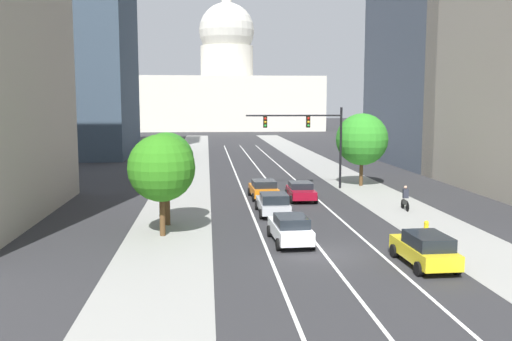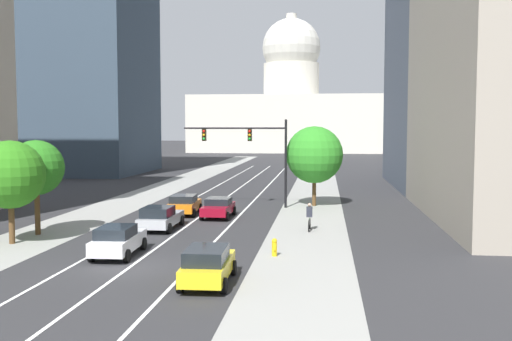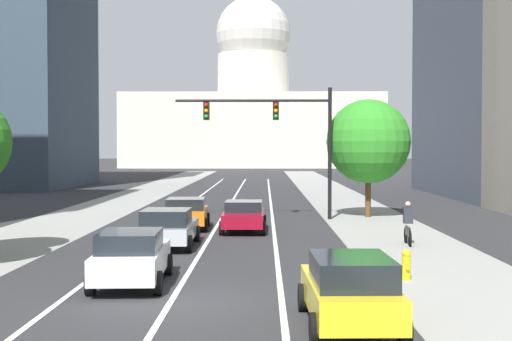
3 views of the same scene
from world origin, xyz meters
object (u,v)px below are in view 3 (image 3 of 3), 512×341
car_white (132,257)px  street_tree_mid_right (368,141)px  car_orange (186,213)px  car_silver (168,227)px  fire_hydrant (406,264)px  traffic_signal_mast (282,127)px  cyclist (408,224)px  car_yellow (350,290)px  car_crimson (244,216)px  capitol_building (253,114)px

car_white → street_tree_mid_right: bearing=-27.8°
car_orange → car_silver: car_silver is taller
fire_hydrant → traffic_signal_mast: bearing=100.2°
traffic_signal_mast → cyclist: 11.90m
car_silver → street_tree_mid_right: (9.41, 12.19, 3.41)m
car_orange → car_yellow: bearing=-165.8°
car_orange → traffic_signal_mast: traffic_signal_mast is taller
street_tree_mid_right → cyclist: bearing=-90.4°
car_crimson → car_orange: 2.95m
traffic_signal_mast → car_crimson: bearing=-108.3°
car_orange → cyclist: cyclist is taller
car_silver → traffic_signal_mast: traffic_signal_mast is taller
car_silver → car_yellow: bearing=-155.9°
car_white → capitol_building: bearing=-3.0°
car_white → cyclist: size_ratio=2.59×
car_yellow → car_white: 7.21m
capitol_building → car_silver: 120.42m
car_yellow → car_silver: size_ratio=0.94×
car_silver → street_tree_mid_right: size_ratio=0.71×
traffic_signal_mast → car_yellow: bearing=-87.8°
street_tree_mid_right → traffic_signal_mast: bearing=-164.6°
car_silver → cyclist: (9.33, 0.74, 0.08)m
capitol_building → car_yellow: bearing=-88.2°
car_white → street_tree_mid_right: (9.41, 19.82, 3.38)m
car_silver → capitol_building: bearing=-0.7°
car_crimson → car_silver: (-2.75, -5.25, 0.04)m
car_silver → fire_hydrant: size_ratio=5.10×
capitol_building → car_white: size_ratio=11.27×
car_white → traffic_signal_mast: bearing=-16.3°
car_crimson → car_white: 13.16m
street_tree_mid_right → car_crimson: bearing=-133.8°
car_yellow → cyclist: size_ratio=2.55×
car_yellow → cyclist: 13.58m
car_white → car_orange: bearing=-2.4°
car_crimson → car_orange: size_ratio=0.99×
capitol_building → car_orange: 114.13m
capitol_building → car_white: bearing=-90.6°
traffic_signal_mast → fire_hydrant: (3.18, -17.68, -4.49)m
car_crimson → car_yellow: 17.76m
capitol_building → cyclist: size_ratio=29.18×
car_yellow → street_tree_mid_right: 25.03m
car_orange → car_white: size_ratio=0.93×
car_orange → street_tree_mid_right: 11.61m
car_yellow → fire_hydrant: car_yellow is taller
car_orange → fire_hydrant: 15.26m
capitol_building → traffic_signal_mast: 109.33m
cyclist → car_orange: bearing=61.5°
car_yellow → fire_hydrant: (2.28, 5.48, -0.35)m
capitol_building → car_white: capitol_building is taller
fire_hydrant → street_tree_mid_right: street_tree_mid_right is taller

